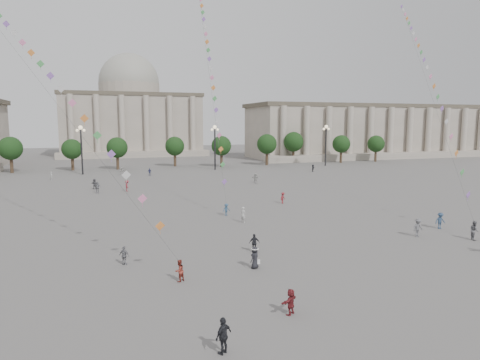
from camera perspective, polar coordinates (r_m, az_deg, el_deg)
name	(u,v)px	position (r m, az deg, el deg)	size (l,w,h in m)	color
ground	(265,273)	(33.26, 3.40, -12.23)	(360.00, 360.00, 0.00)	#585653
hall_east	(369,131)	(150.43, 16.85, 6.26)	(84.00, 26.22, 17.20)	gray
hall_central	(131,114)	(158.68, -14.39, 8.51)	(48.30, 34.30, 35.50)	gray
tree_row	(148,147)	(107.80, -12.23, 4.37)	(137.12, 5.12, 8.00)	#35271A
lamp_post_mid_west	(81,141)	(99.13, -20.42, 4.92)	(2.00, 0.90, 10.65)	#262628
lamp_post_mid_east	(215,139)	(102.61, -3.37, 5.46)	(2.00, 0.90, 10.65)	#262628
lamp_post_far_east	(326,138)	(114.16, 11.39, 5.55)	(2.00, 0.90, 10.65)	#262628
person_crowd_0	(150,172)	(93.25, -11.97, 1.05)	(0.94, 0.39, 1.60)	navy
person_crowd_4	(122,171)	(95.37, -15.46, 1.13)	(1.65, 0.53, 1.78)	silver
person_crowd_6	(418,228)	(46.34, 22.64, -5.87)	(1.20, 0.69, 1.86)	slate
person_crowd_7	(256,178)	(80.01, 2.09, 0.24)	(1.76, 0.56, 1.89)	#B9B8B4
person_crowd_8	(283,198)	(60.44, 5.74, -2.38)	(1.02, 0.59, 1.58)	maroon
person_crowd_9	(313,168)	(100.27, 9.70, 1.57)	(1.53, 0.49, 1.65)	#212227
person_crowd_10	(51,176)	(92.13, -23.84, 0.49)	(0.60, 0.39, 1.65)	#B3B4AF
person_crowd_12	(95,184)	(76.89, -18.82, -0.50)	(1.69, 0.54, 1.83)	#5E5D61
person_crowd_13	(243,215)	(48.78, 0.43, -4.64)	(0.66, 0.43, 1.81)	#BCBBB7
person_crowd_14	(440,221)	(50.71, 25.14, -4.93)	(1.14, 0.65, 1.76)	navy
person_crowd_16	(97,187)	(72.50, -18.49, -0.95)	(1.09, 0.45, 1.86)	slate
person_crowd_17	(127,186)	(72.95, -14.82, -0.76)	(1.19, 0.68, 1.84)	maroon
tourist_1	(254,243)	(37.97, 1.93, -8.39)	(0.95, 0.40, 1.62)	#222328
tourist_2	(291,302)	(26.47, 6.77, -15.82)	(1.46, 0.46, 1.57)	maroon
tourist_3	(124,256)	(35.88, -15.17, -9.69)	(0.90, 0.37, 1.53)	slate
tourist_4	(223,336)	(22.33, -2.22, -20.02)	(1.10, 0.46, 1.88)	black
kite_flyer_0	(179,271)	(31.52, -8.09, -11.88)	(0.78, 0.61, 1.60)	maroon
kite_flyer_1	(226,210)	(52.36, -1.84, -3.96)	(0.97, 0.56, 1.50)	#304F6D
kite_flyer_2	(474,230)	(47.49, 28.77, -5.92)	(0.90, 0.70, 1.86)	slate
hat_person	(255,257)	(33.85, 2.00, -10.24)	(1.01, 0.95, 1.73)	black
kite_train_west	(15,38)	(55.63, -27.84, 16.35)	(25.49, 46.53, 64.50)	#3F3F3F
kite_train_mid	(205,35)	(71.94, -4.64, 18.74)	(5.27, 36.38, 56.95)	#3F3F3F
kite_train_east	(424,64)	(73.64, 23.33, 14.05)	(26.00, 43.82, 62.63)	#3F3F3F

